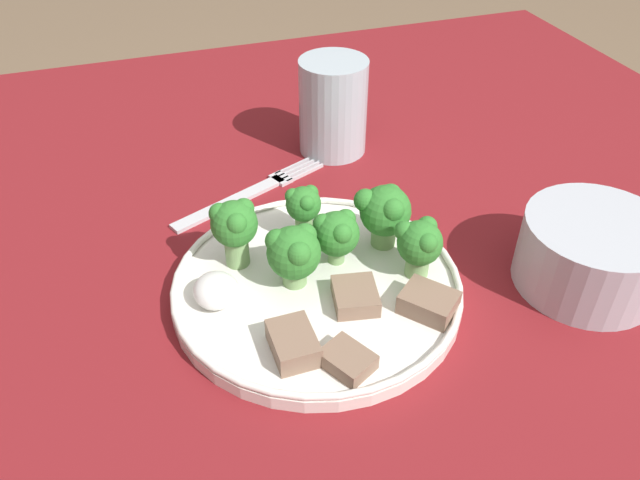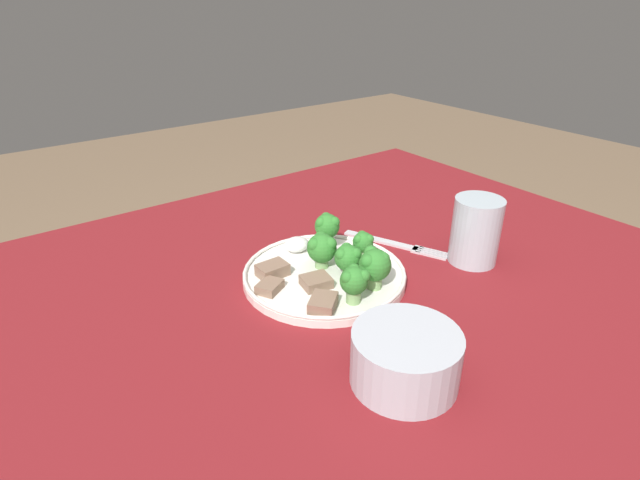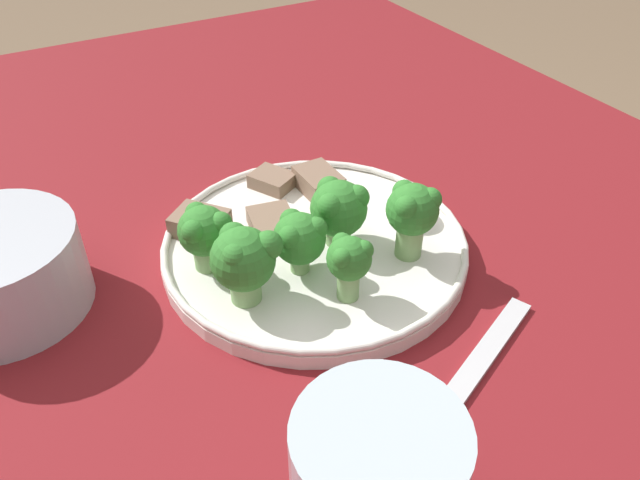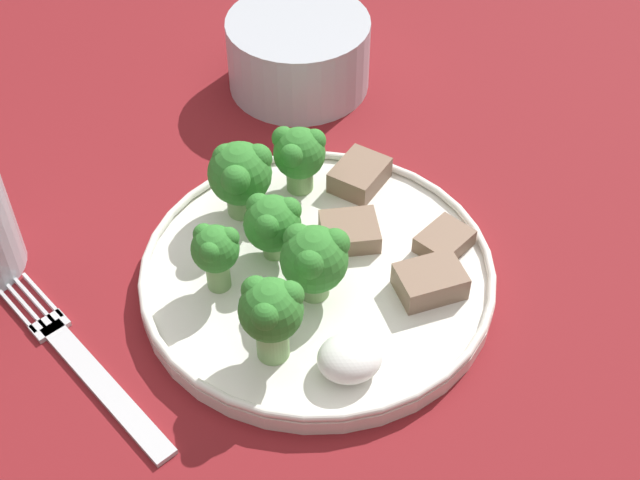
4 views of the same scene
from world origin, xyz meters
name	(u,v)px [view 3 (image 3 of 4)]	position (x,y,z in m)	size (l,w,h in m)	color
table	(237,362)	(0.00, 0.00, 0.65)	(1.18, 1.03, 0.75)	maroon
dinner_plate	(315,246)	(-0.01, -0.08, 0.76)	(0.25, 0.25, 0.02)	white
fork	(465,382)	(-0.17, -0.10, 0.75)	(0.09, 0.18, 0.00)	silver
broccoli_floret_near_rim_left	(299,238)	(-0.03, -0.05, 0.79)	(0.04, 0.04, 0.05)	#7FA866
broccoli_floret_center_left	(339,208)	(-0.01, -0.09, 0.79)	(0.05, 0.05, 0.06)	#7FA866
broccoli_floret_back_left	(349,260)	(-0.07, -0.07, 0.79)	(0.03, 0.03, 0.05)	#7FA866
broccoli_floret_front_left	(249,257)	(-0.04, 0.00, 0.80)	(0.05, 0.05, 0.06)	#7FA866
broccoli_floret_center_back	(412,212)	(-0.06, -0.13, 0.80)	(0.04, 0.04, 0.06)	#7FA866
broccoli_floret_mid_cluster	(204,232)	(0.01, 0.01, 0.79)	(0.04, 0.04, 0.05)	#7FA866
meat_slice_front_slice	(272,180)	(0.09, -0.08, 0.77)	(0.05, 0.04, 0.01)	#846651
meat_slice_middle_slice	(318,181)	(0.06, -0.12, 0.77)	(0.04, 0.03, 0.02)	#846651
meat_slice_rear_slice	(272,223)	(0.03, -0.05, 0.77)	(0.05, 0.04, 0.01)	#846651
meat_slice_edge_slice	(195,225)	(0.05, 0.00, 0.77)	(0.05, 0.05, 0.02)	#846651
sauce_dollop	(406,206)	(-0.01, -0.16, 0.77)	(0.04, 0.04, 0.02)	white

